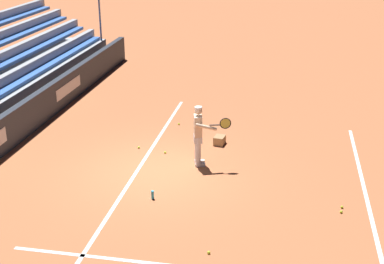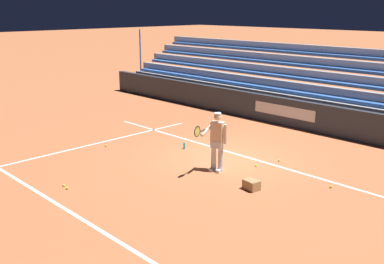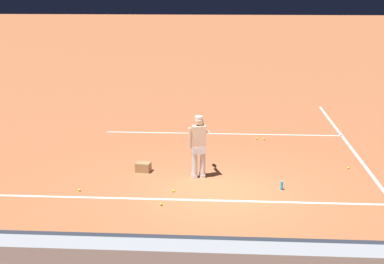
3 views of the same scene
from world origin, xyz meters
name	(u,v)px [view 2 (image 2 of 3)]	position (x,y,z in m)	size (l,w,h in m)	color
ground_plane	(225,157)	(0.00, 0.00, 0.00)	(160.00, 160.00, 0.00)	#B7663D
court_baseline_white	(235,154)	(0.00, -0.50, 0.00)	(12.00, 0.10, 0.01)	white
court_sideline_white	(44,156)	(4.11, 4.00, 0.00)	(0.10, 12.00, 0.01)	white
court_service_line_white	(68,211)	(0.00, 5.50, 0.00)	(8.22, 0.10, 0.01)	white
back_wall_sponsor_board	(307,116)	(-0.01, -4.71, 0.55)	(24.05, 0.25, 1.10)	#2D333D
bleacher_stand	(336,102)	(0.00, -6.94, 0.76)	(22.85, 3.20, 3.40)	#9EA3A8
tennis_player	(217,141)	(-0.63, 1.09, 0.89)	(0.59, 1.06, 1.71)	silver
ball_box_cardboard	(251,185)	(-2.20, 1.46, 0.13)	(0.40, 0.30, 0.26)	#A87F51
tennis_ball_near_player	(279,161)	(-1.43, -0.88, 0.03)	(0.07, 0.07, 0.07)	#CCE533
tennis_ball_toward_net	(331,187)	(-3.60, -0.10, 0.03)	(0.07, 0.07, 0.07)	#CCE533
tennis_ball_by_box	(106,146)	(3.58, 2.03, 0.03)	(0.07, 0.07, 0.07)	#CCE533
tennis_ball_midcourt	(256,166)	(-1.22, -0.01, 0.03)	(0.07, 0.07, 0.07)	#CCE533
tennis_ball_far_left	(64,185)	(1.39, 4.83, 0.03)	(0.07, 0.07, 0.07)	#CCE533
tennis_ball_far_right	(67,188)	(1.15, 4.86, 0.03)	(0.07, 0.07, 0.07)	#CCE533
water_bottle	(184,146)	(1.52, 0.31, 0.11)	(0.07, 0.07, 0.22)	#33B2E5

